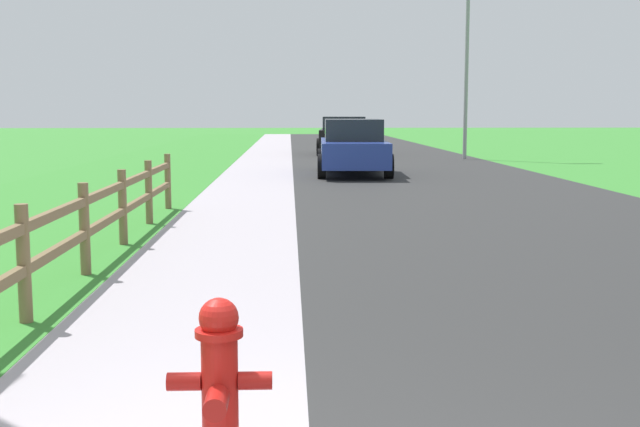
{
  "coord_description": "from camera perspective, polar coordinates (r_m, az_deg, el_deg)",
  "views": [
    {
      "loc": [
        -0.1,
        -2.67,
        1.73
      ],
      "look_at": [
        0.25,
        6.45,
        0.56
      ],
      "focal_mm": 44.59,
      "sensor_mm": 36.0,
      "label": 1
    }
  ],
  "objects": [
    {
      "name": "parked_suv_blue",
      "position": [
        22.28,
        2.37,
        4.83
      ],
      "size": [
        2.11,
        5.0,
        1.53
      ],
      "color": "navy",
      "rests_on": "ground"
    },
    {
      "name": "rail_fence",
      "position": [
        8.76,
        -16.56,
        -0.58
      ],
      "size": [
        0.11,
        11.77,
        0.99
      ],
      "color": "brown",
      "rests_on": "ground"
    },
    {
      "name": "road_asphalt",
      "position": [
        29.94,
        4.71,
        3.97
      ],
      "size": [
        7.0,
        66.0,
        0.01
      ],
      "primitive_type": "cube",
      "color": "#2B2B2B",
      "rests_on": "ground"
    },
    {
      "name": "parked_car_black",
      "position": [
        32.86,
        1.75,
        5.67
      ],
      "size": [
        2.41,
        4.69,
        1.54
      ],
      "color": "black",
      "rests_on": "ground"
    },
    {
      "name": "grass_verge",
      "position": [
        30.04,
        -10.65,
        3.88
      ],
      "size": [
        5.0,
        66.0,
        0.0
      ],
      "primitive_type": "cube",
      "color": "#37852F",
      "rests_on": "ground"
    },
    {
      "name": "street_lamp",
      "position": [
        29.94,
        10.7,
        11.8
      ],
      "size": [
        1.17,
        0.2,
        7.06
      ],
      "color": "gray",
      "rests_on": "ground"
    },
    {
      "name": "curb_concrete",
      "position": [
        29.86,
        -7.8,
        3.92
      ],
      "size": [
        6.0,
        66.0,
        0.01
      ],
      "primitive_type": "cube",
      "color": "#A9A0A7",
      "rests_on": "ground"
    },
    {
      "name": "fire_hydrant",
      "position": [
        3.82,
        -7.21,
        -12.27
      ],
      "size": [
        0.49,
        0.4,
        0.88
      ],
      "color": "red",
      "rests_on": "ground"
    },
    {
      "name": "ground_plane",
      "position": [
        27.72,
        -2.01,
        3.72
      ],
      "size": [
        120.0,
        120.0,
        0.0
      ],
      "primitive_type": "plane",
      "color": "#37852F"
    }
  ]
}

